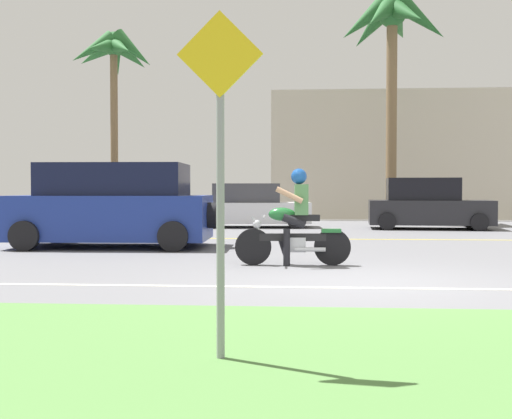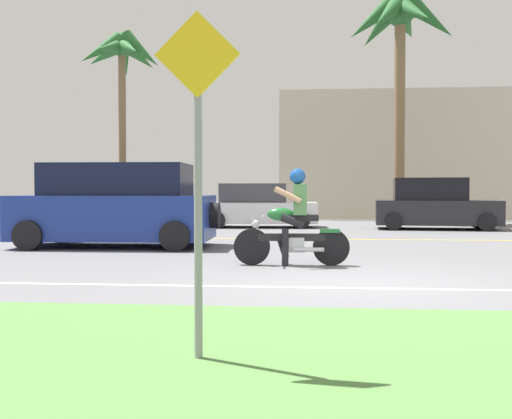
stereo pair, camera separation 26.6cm
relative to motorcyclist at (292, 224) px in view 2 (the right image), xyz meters
name	(u,v)px [view 2 (the right image)]	position (x,y,z in m)	size (l,w,h in m)	color
ground	(347,261)	(0.97, 0.98, -0.72)	(56.00, 30.00, 0.04)	slate
grass_median	(392,360)	(0.97, -6.12, -0.67)	(56.00, 3.80, 0.06)	#548442
lane_line_near	(359,288)	(0.97, -2.49, -0.69)	(50.40, 0.12, 0.01)	silver
lane_line_far	(338,239)	(0.97, 5.81, -0.69)	(50.40, 0.12, 0.01)	yellow
motorcyclist	(292,224)	(0.00, 0.00, 0.00)	(1.97, 0.64, 1.65)	black
suv_nearby	(116,206)	(-4.10, 3.17, 0.22)	(4.60, 2.36, 1.87)	navy
parked_car_0	(97,205)	(-7.24, 10.78, 0.05)	(4.39, 1.84, 1.62)	#232328
parked_car_1	(258,207)	(-1.62, 11.03, 0.01)	(4.00, 2.13, 1.50)	silver
parked_car_2	(435,205)	(4.24, 10.46, 0.08)	(4.05, 2.25, 1.67)	#232328
palm_tree_0	(121,59)	(-7.18, 13.51, 5.67)	(3.51, 3.52, 7.51)	brown
palm_tree_1	(399,29)	(3.47, 13.89, 6.65)	(4.43, 4.50, 8.81)	brown
street_sign	(198,152)	(-0.44, -6.30, 0.87)	(0.62, 0.06, 2.57)	gray
building_far	(461,156)	(6.95, 18.98, 2.12)	(16.37, 4.00, 5.63)	beige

